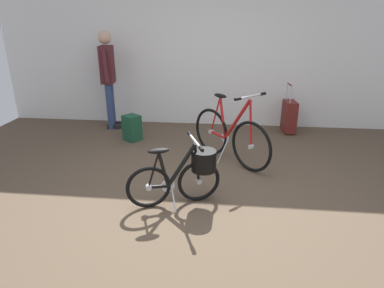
% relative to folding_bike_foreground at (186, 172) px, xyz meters
% --- Properties ---
extents(ground_plane, '(7.59, 7.59, 0.00)m').
position_rel_folding_bike_foreground_xyz_m(ground_plane, '(0.13, 0.02, -0.35)').
color(ground_plane, brown).
extents(back_wall, '(7.59, 0.10, 3.18)m').
position_rel_folding_bike_foreground_xyz_m(back_wall, '(0.13, 2.85, 1.24)').
color(back_wall, white).
rests_on(back_wall, ground_plane).
extents(folding_bike_foreground, '(0.94, 0.53, 0.71)m').
position_rel_folding_bike_foreground_xyz_m(folding_bike_foreground, '(0.00, 0.00, 0.00)').
color(folding_bike_foreground, black).
rests_on(folding_bike_foreground, ground_plane).
extents(display_bike_left, '(1.02, 1.04, 0.98)m').
position_rel_folding_bike_foreground_xyz_m(display_bike_left, '(0.45, 1.13, 0.02)').
color(display_bike_left, black).
rests_on(display_bike_left, ground_plane).
extents(visitor_near_wall, '(0.31, 0.53, 1.64)m').
position_rel_folding_bike_foreground_xyz_m(visitor_near_wall, '(-1.63, 2.42, 0.59)').
color(visitor_near_wall, navy).
rests_on(visitor_near_wall, ground_plane).
extents(rolling_suitcase, '(0.22, 0.38, 0.83)m').
position_rel_folding_bike_foreground_xyz_m(rolling_suitcase, '(1.45, 2.47, -0.07)').
color(rolling_suitcase, maroon).
rests_on(rolling_suitcase, ground_plane).
extents(backpack_on_floor, '(0.33, 0.32, 0.41)m').
position_rel_folding_bike_foreground_xyz_m(backpack_on_floor, '(-1.08, 1.81, -0.15)').
color(backpack_on_floor, '#19472D').
rests_on(backpack_on_floor, ground_plane).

